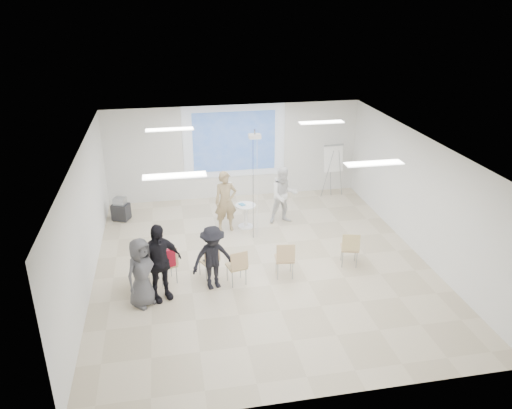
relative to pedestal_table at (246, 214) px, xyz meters
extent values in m
cube|color=beige|center=(0.05, -2.11, -0.44)|extent=(8.00, 9.00, 0.10)
cube|color=white|center=(0.05, -2.11, 2.66)|extent=(8.00, 9.00, 0.10)
cube|color=silver|center=(0.05, 2.44, 1.11)|extent=(8.00, 0.10, 3.00)
cube|color=silver|center=(-4.00, -2.11, 1.11)|extent=(0.10, 9.00, 3.00)
cube|color=silver|center=(4.10, -2.11, 1.11)|extent=(0.10, 9.00, 3.00)
cube|color=silver|center=(0.05, 2.37, 1.46)|extent=(3.20, 0.01, 2.30)
cube|color=#335EAF|center=(0.05, 2.36, 1.46)|extent=(2.60, 0.01, 1.90)
cylinder|color=white|center=(0.00, 0.00, -0.37)|extent=(0.56, 0.56, 0.05)
cylinder|color=white|center=(0.00, 0.00, -0.06)|extent=(0.15, 0.15, 0.62)
cylinder|color=white|center=(0.00, 0.00, 0.28)|extent=(0.76, 0.76, 0.04)
cube|color=white|center=(0.06, -0.01, 0.30)|extent=(0.23, 0.22, 0.01)
cube|color=#429AC7|center=(-0.09, 0.02, 0.31)|extent=(0.20, 0.23, 0.01)
imported|color=#9F8861|center=(-0.56, -0.06, 0.58)|extent=(0.76, 0.56, 1.95)
imported|color=white|center=(1.13, 0.15, 0.53)|extent=(0.93, 0.76, 1.86)
cube|color=white|center=(-0.38, 0.19, 0.89)|extent=(0.06, 0.13, 0.04)
cube|color=white|center=(0.95, 0.40, 0.86)|extent=(0.05, 0.14, 0.04)
cube|color=tan|center=(-2.78, -2.57, 0.04)|extent=(0.50, 0.50, 0.04)
cube|color=tan|center=(-2.73, -2.76, 0.28)|extent=(0.41, 0.19, 0.39)
cylinder|color=#95979D|center=(-2.89, -2.78, -0.18)|extent=(0.03, 0.03, 0.43)
cylinder|color=gray|center=(-2.58, -2.68, -0.18)|extent=(0.03, 0.03, 0.43)
cylinder|color=gray|center=(-2.99, -2.46, -0.18)|extent=(0.03, 0.03, 0.43)
cylinder|color=gray|center=(-2.67, -2.37, -0.18)|extent=(0.03, 0.03, 0.43)
cube|color=tan|center=(-2.26, -2.52, 0.06)|extent=(0.55, 0.55, 0.04)
cube|color=tan|center=(-2.19, -2.71, 0.31)|extent=(0.43, 0.23, 0.41)
cylinder|color=gray|center=(-2.36, -2.74, -0.17)|extent=(0.03, 0.03, 0.45)
cylinder|color=#94969C|center=(-2.04, -2.63, -0.17)|extent=(0.03, 0.03, 0.45)
cylinder|color=#919399|center=(-2.48, -2.42, -0.17)|extent=(0.03, 0.03, 0.45)
cylinder|color=gray|center=(-2.16, -2.30, -0.17)|extent=(0.03, 0.03, 0.45)
cube|color=tan|center=(-1.29, -2.44, 0.02)|extent=(0.51, 0.51, 0.04)
cube|color=tan|center=(-1.21, -2.61, 0.25)|extent=(0.39, 0.23, 0.37)
cylinder|color=gray|center=(-1.37, -2.65, -0.19)|extent=(0.03, 0.03, 0.41)
cylinder|color=gray|center=(-1.08, -2.52, -0.19)|extent=(0.03, 0.03, 0.41)
cylinder|color=gray|center=(-1.49, -2.36, -0.19)|extent=(0.03, 0.03, 0.41)
cylinder|color=#95979D|center=(-1.20, -2.23, -0.19)|extent=(0.03, 0.03, 0.41)
cube|color=tan|center=(-0.69, -2.86, 0.04)|extent=(0.49, 0.49, 0.04)
cube|color=tan|center=(-0.65, -3.05, 0.28)|extent=(0.42, 0.17, 0.39)
cylinder|color=gray|center=(-0.82, -3.06, -0.18)|extent=(0.03, 0.03, 0.43)
cylinder|color=gray|center=(-0.49, -2.99, -0.18)|extent=(0.03, 0.03, 0.43)
cylinder|color=#94969C|center=(-0.89, -2.74, -0.18)|extent=(0.03, 0.03, 0.43)
cylinder|color=#979A9F|center=(-0.57, -2.66, -0.18)|extent=(0.03, 0.03, 0.43)
cube|color=tan|center=(0.46, -2.76, 0.06)|extent=(0.47, 0.47, 0.04)
cube|color=tan|center=(0.43, -2.97, 0.32)|extent=(0.44, 0.14, 0.41)
cylinder|color=gray|center=(0.26, -2.91, -0.17)|extent=(0.02, 0.02, 0.45)
cylinder|color=#95989D|center=(0.61, -2.96, -0.17)|extent=(0.02, 0.02, 0.45)
cylinder|color=gray|center=(0.30, -2.57, -0.17)|extent=(0.02, 0.02, 0.45)
cylinder|color=#94969C|center=(0.65, -2.61, -0.17)|extent=(0.02, 0.02, 0.45)
cube|color=tan|center=(2.14, -2.53, 0.05)|extent=(0.52, 0.52, 0.04)
cube|color=tan|center=(2.08, -2.72, 0.30)|extent=(0.43, 0.19, 0.40)
cylinder|color=gray|center=(1.93, -2.65, -0.18)|extent=(0.03, 0.03, 0.44)
cylinder|color=gray|center=(2.26, -2.74, -0.18)|extent=(0.03, 0.03, 0.44)
cylinder|color=gray|center=(2.02, -2.32, -0.18)|extent=(0.03, 0.03, 0.44)
cylinder|color=gray|center=(2.35, -2.41, -0.18)|extent=(0.03, 0.03, 0.44)
cube|color=#AF1529|center=(-2.26, -2.74, 0.33)|extent=(0.45, 0.25, 0.42)
imported|color=black|center=(-1.29, -2.42, 0.05)|extent=(0.37, 0.33, 0.02)
imported|color=black|center=(-2.40, -3.18, 0.62)|extent=(1.37, 1.12, 2.03)
imported|color=black|center=(-1.22, -2.95, 0.46)|extent=(1.23, 0.87, 1.71)
imported|color=#535358|center=(-2.76, -3.34, 0.47)|extent=(1.00, 0.98, 1.74)
cylinder|color=#97999F|center=(2.93, 1.70, 0.42)|extent=(0.31, 0.18, 1.59)
cylinder|color=gray|center=(3.38, 1.72, 0.42)|extent=(0.29, 0.21, 1.59)
cylinder|color=gray|center=(3.14, 2.00, 0.42)|extent=(0.04, 0.36, 1.59)
cube|color=white|center=(3.15, 1.82, 0.91)|extent=(0.64, 0.22, 0.89)
cube|color=gray|center=(3.15, 1.85, 1.32)|extent=(0.65, 0.09, 0.06)
cube|color=black|center=(-3.49, 1.17, -0.13)|extent=(0.57, 0.52, 0.47)
cube|color=gray|center=(-3.49, 1.17, 0.20)|extent=(0.41, 0.38, 0.20)
cylinder|color=black|center=(-3.72, 1.11, -0.37)|extent=(0.07, 0.07, 0.06)
cylinder|color=black|center=(-3.38, 0.97, -0.37)|extent=(0.07, 0.07, 0.06)
cylinder|color=black|center=(-3.61, 1.37, -0.37)|extent=(0.07, 0.07, 0.06)
cylinder|color=black|center=(-3.27, 1.23, -0.37)|extent=(0.07, 0.07, 0.06)
cube|color=white|center=(0.15, -0.61, 2.43)|extent=(0.30, 0.25, 0.10)
cylinder|color=gray|center=(0.15, -0.61, 2.54)|extent=(0.04, 0.04, 0.14)
cylinder|color=black|center=(0.09, -0.69, 0.99)|extent=(0.01, 0.01, 2.77)
cylinder|color=white|center=(0.19, -0.71, 0.99)|extent=(0.01, 0.01, 2.77)
cube|color=white|center=(-1.95, -0.11, 2.58)|extent=(1.20, 0.30, 0.02)
cube|color=white|center=(2.05, -0.11, 2.58)|extent=(1.20, 0.30, 0.02)
cube|color=white|center=(-1.95, -3.61, 2.58)|extent=(1.20, 0.30, 0.02)
cube|color=white|center=(2.05, -3.61, 2.58)|extent=(1.20, 0.30, 0.02)
camera|label=1|loc=(-2.07, -12.62, 5.79)|focal=35.00mm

